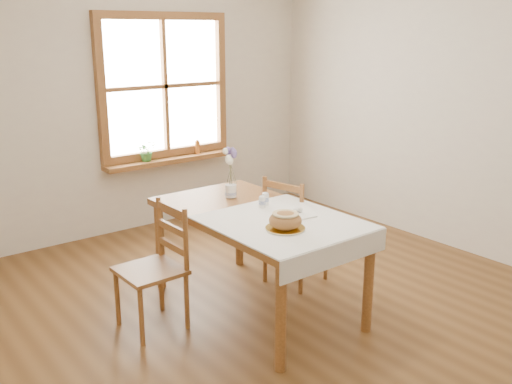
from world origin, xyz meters
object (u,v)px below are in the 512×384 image
bread_plate (285,228)px  flower_vase (231,192)px  dining_table (256,223)px  chair_right (296,229)px  chair_left (150,269)px

bread_plate → flower_vase: bearing=79.2°
dining_table → bread_plate: 0.45m
dining_table → chair_right: size_ratio=1.78×
dining_table → bread_plate: bearing=-102.3°
chair_left → flower_vase: size_ratio=8.91×
dining_table → chair_right: (0.55, 0.18, -0.22)m
chair_right → flower_vase: bearing=53.1°
dining_table → flower_vase: size_ratio=16.31×
chair_left → flower_vase: bearing=101.6°
dining_table → chair_right: 0.62m
dining_table → chair_left: chair_left is taller
flower_vase → dining_table: bearing=-99.1°
chair_right → bread_plate: chair_right is taller
chair_right → dining_table: bearing=95.4°
chair_right → flower_vase: chair_right is taller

